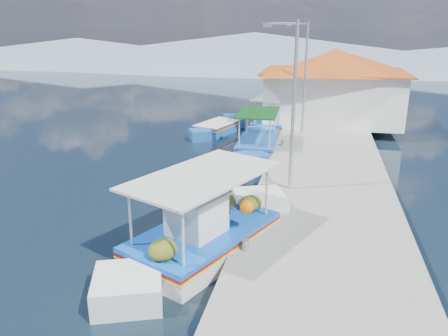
# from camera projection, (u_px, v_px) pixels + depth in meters

# --- Properties ---
(ground) EXTENTS (160.00, 160.00, 0.00)m
(ground) POSITION_uv_depth(u_px,v_px,m) (155.00, 211.00, 15.64)
(ground) COLOR black
(ground) RESTS_ON ground
(quay) EXTENTS (5.00, 44.00, 0.50)m
(quay) POSITION_uv_depth(u_px,v_px,m) (325.00, 165.00, 19.92)
(quay) COLOR gray
(quay) RESTS_ON ground
(bollards) EXTENTS (0.20, 17.20, 0.30)m
(bollards) POSITION_uv_depth(u_px,v_px,m) (277.00, 158.00, 19.53)
(bollards) COLOR #A5A8AD
(bollards) RESTS_ON quay
(main_caique) EXTENTS (4.48, 7.44, 2.68)m
(main_caique) POSITION_uv_depth(u_px,v_px,m) (204.00, 236.00, 12.68)
(main_caique) COLOR white
(main_caique) RESTS_ON ground
(caique_green_canopy) EXTENTS (2.02, 6.37, 2.38)m
(caique_green_canopy) POSITION_uv_depth(u_px,v_px,m) (258.00, 146.00, 22.67)
(caique_green_canopy) COLOR #1C57AA
(caique_green_canopy) RESTS_ON ground
(caique_blue_hull) EXTENTS (2.74, 5.35, 1.00)m
(caique_blue_hull) POSITION_uv_depth(u_px,v_px,m) (218.00, 128.00, 26.85)
(caique_blue_hull) COLOR #1C57AA
(caique_blue_hull) RESTS_ON ground
(caique_far) EXTENTS (2.48, 6.43, 2.27)m
(caique_far) POSITION_uv_depth(u_px,v_px,m) (273.00, 123.00, 27.71)
(caique_far) COLOR white
(caique_far) RESTS_ON ground
(harbor_building) EXTENTS (10.49, 10.49, 4.40)m
(harbor_building) POSITION_uv_depth(u_px,v_px,m) (333.00, 84.00, 27.42)
(harbor_building) COLOR white
(harbor_building) RESTS_ON quay
(lamp_post_near) EXTENTS (1.21, 0.14, 6.00)m
(lamp_post_near) POSITION_uv_depth(u_px,v_px,m) (291.00, 99.00, 15.37)
(lamp_post_near) COLOR #A5A8AD
(lamp_post_near) RESTS_ON quay
(lamp_post_far) EXTENTS (1.21, 0.14, 6.00)m
(lamp_post_far) POSITION_uv_depth(u_px,v_px,m) (304.00, 72.00, 23.72)
(lamp_post_far) COLOR #A5A8AD
(lamp_post_far) RESTS_ON quay
(mountain_ridge) EXTENTS (171.40, 96.00, 5.50)m
(mountain_ridge) POSITION_uv_depth(u_px,v_px,m) (331.00, 55.00, 65.62)
(mountain_ridge) COLOR gray
(mountain_ridge) RESTS_ON ground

